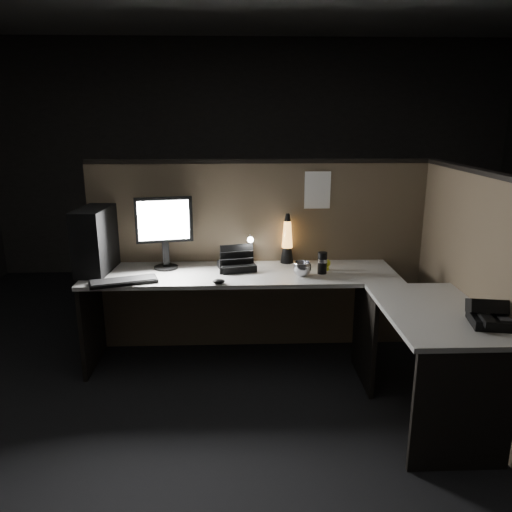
{
  "coord_description": "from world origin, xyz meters",
  "views": [
    {
      "loc": [
        -0.17,
        -2.93,
        1.84
      ],
      "look_at": [
        -0.05,
        0.35,
        0.92
      ],
      "focal_mm": 35.0,
      "sensor_mm": 36.0,
      "label": 1
    }
  ],
  "objects_px": {
    "monitor": "(164,226)",
    "desk_phone": "(493,314)",
    "keyboard": "(124,282)",
    "pc_tower": "(95,240)",
    "lava_lamp": "(287,242)"
  },
  "relations": [
    {
      "from": "monitor",
      "to": "pc_tower",
      "type": "bearing_deg",
      "value": 176.36
    },
    {
      "from": "desk_phone",
      "to": "lava_lamp",
      "type": "bearing_deg",
      "value": 140.01
    },
    {
      "from": "monitor",
      "to": "desk_phone",
      "type": "distance_m",
      "value": 2.28
    },
    {
      "from": "monitor",
      "to": "keyboard",
      "type": "xyz_separation_m",
      "value": [
        -0.25,
        -0.36,
        -0.32
      ]
    },
    {
      "from": "lava_lamp",
      "to": "pc_tower",
      "type": "bearing_deg",
      "value": -172.91
    },
    {
      "from": "keyboard",
      "to": "lava_lamp",
      "type": "xyz_separation_m",
      "value": [
        1.18,
        0.47,
        0.15
      ]
    },
    {
      "from": "pc_tower",
      "to": "keyboard",
      "type": "xyz_separation_m",
      "value": [
        0.25,
        -0.29,
        -0.23
      ]
    },
    {
      "from": "monitor",
      "to": "desk_phone",
      "type": "xyz_separation_m",
      "value": [
        1.96,
        -1.15,
        -0.27
      ]
    },
    {
      "from": "monitor",
      "to": "desk_phone",
      "type": "relative_size",
      "value": 1.86
    },
    {
      "from": "pc_tower",
      "to": "lava_lamp",
      "type": "distance_m",
      "value": 1.45
    },
    {
      "from": "monitor",
      "to": "lava_lamp",
      "type": "height_order",
      "value": "monitor"
    },
    {
      "from": "pc_tower",
      "to": "monitor",
      "type": "xyz_separation_m",
      "value": [
        0.5,
        0.07,
        0.09
      ]
    },
    {
      "from": "lava_lamp",
      "to": "desk_phone",
      "type": "distance_m",
      "value": 1.63
    },
    {
      "from": "pc_tower",
      "to": "lava_lamp",
      "type": "xyz_separation_m",
      "value": [
        1.43,
        0.18,
        -0.08
      ]
    },
    {
      "from": "desk_phone",
      "to": "keyboard",
      "type": "bearing_deg",
      "value": 171.24
    }
  ]
}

